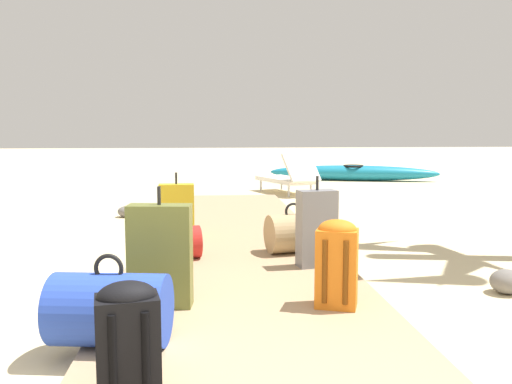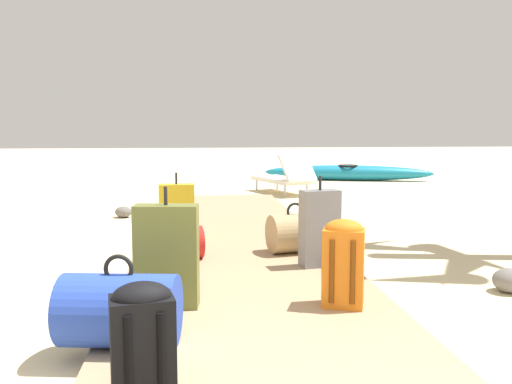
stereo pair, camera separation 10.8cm
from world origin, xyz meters
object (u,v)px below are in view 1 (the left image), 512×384
at_px(kayak, 353,173).
at_px(lounge_chair, 289,177).
at_px(duffel_bag_blue, 110,309).
at_px(suitcase_olive, 160,256).
at_px(backpack_orange, 337,261).
at_px(backpack_black, 128,336).
at_px(suitcase_grey, 317,228).
at_px(duffel_bag_red, 175,242).
at_px(suitcase_yellow, 177,210).
at_px(duffel_bag_tan, 293,233).

bearing_deg(kayak, lounge_chair, -127.49).
relative_size(duffel_bag_blue, suitcase_olive, 0.84).
height_order(backpack_orange, backpack_black, backpack_orange).
height_order(backpack_orange, suitcase_grey, suitcase_grey).
distance_m(suitcase_grey, backpack_black, 2.56).
height_order(duffel_bag_red, kayak, duffel_bag_red).
xyz_separation_m(suitcase_yellow, backpack_black, (-0.04, -3.64, -0.02)).
bearing_deg(backpack_black, duffel_bag_blue, 106.72).
xyz_separation_m(duffel_bag_tan, duffel_bag_red, (-1.11, -0.17, -0.03)).
xyz_separation_m(duffel_bag_blue, suitcase_grey, (1.47, 1.61, 0.13)).
bearing_deg(backpack_orange, duffel_bag_blue, -159.14).
relative_size(suitcase_yellow, kayak, 0.18).
bearing_deg(backpack_black, suitcase_olive, 87.82).
bearing_deg(kayak, backpack_orange, -105.84).
relative_size(duffel_bag_tan, kayak, 0.13).
bearing_deg(suitcase_yellow, backpack_orange, -65.07).
bearing_deg(kayak, suitcase_yellow, -119.04).
relative_size(duffel_bag_red, kayak, 0.12).
relative_size(duffel_bag_red, suitcase_olive, 0.62).
bearing_deg(duffel_bag_tan, suitcase_olive, -126.76).
distance_m(suitcase_yellow, duffel_bag_red, 1.07).
relative_size(suitcase_yellow, duffel_bag_red, 1.40).
relative_size(duffel_bag_blue, suitcase_grey, 0.87).
distance_m(backpack_orange, kayak, 9.87).
height_order(suitcase_yellow, backpack_black, suitcase_yellow).
distance_m(suitcase_yellow, suitcase_grey, 1.92).
distance_m(backpack_orange, lounge_chair, 6.99).
distance_m(duffel_bag_tan, suitcase_yellow, 1.45).
bearing_deg(suitcase_grey, backpack_black, -120.50).
xyz_separation_m(backpack_black, kayak, (3.91, 10.61, -0.17)).
relative_size(suitcase_yellow, backpack_orange, 1.19).
bearing_deg(suitcase_olive, suitcase_yellow, 90.24).
relative_size(backpack_orange, duffel_bag_blue, 0.86).
bearing_deg(kayak, suitcase_olive, -112.37).
relative_size(duffel_bag_blue, lounge_chair, 0.42).
xyz_separation_m(suitcase_grey, backpack_black, (-1.30, -2.20, -0.06)).
height_order(backpack_orange, kayak, backpack_orange).
xyz_separation_m(suitcase_olive, kayak, (3.86, 9.37, -0.24)).
relative_size(backpack_orange, backpack_black, 1.14).
height_order(duffel_bag_blue, lounge_chair, lounge_chair).
distance_m(suitcase_grey, kayak, 8.81).
bearing_deg(backpack_orange, suitcase_grey, 85.50).
bearing_deg(lounge_chair, suitcase_grey, -96.38).
distance_m(backpack_orange, duffel_bag_red, 1.86).
relative_size(suitcase_yellow, suitcase_grey, 0.90).
bearing_deg(backpack_black, kayak, 69.79).
height_order(duffel_bag_tan, backpack_black, backpack_black).
height_order(backpack_black, suitcase_olive, suitcase_olive).
bearing_deg(backpack_black, duffel_bag_red, 88.37).
bearing_deg(suitcase_olive, backpack_black, -92.18).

